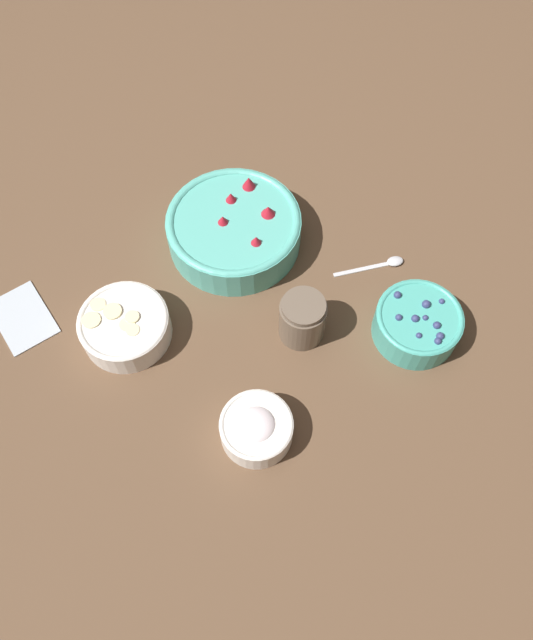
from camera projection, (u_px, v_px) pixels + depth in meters
The scene contains 8 objects.
ground_plane at pixel (239, 314), 1.14m from camera, with size 4.00×4.00×0.00m, color brown.
bowl_strawberries at pixel (234, 228), 1.18m from camera, with size 0.25×0.25×0.09m.
bowl_blueberries at pixel (418, 323), 1.09m from camera, with size 0.15×0.15×0.07m.
bowl_bananas at pixel (125, 325), 1.09m from camera, with size 0.16×0.16×0.06m.
bowl_cream at pixel (256, 428), 1.00m from camera, with size 0.12×0.12×0.06m.
jar_chocolate at pixel (302, 319), 1.08m from camera, with size 0.08×0.08×0.09m.
napkin at pixel (23, 317), 1.13m from camera, with size 0.15×0.12×0.01m.
spoon at pixel (382, 264), 1.19m from camera, with size 0.10×0.12×0.01m.
Camera 1 is at (0.38, -0.41, 0.99)m, focal length 35.00 mm.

